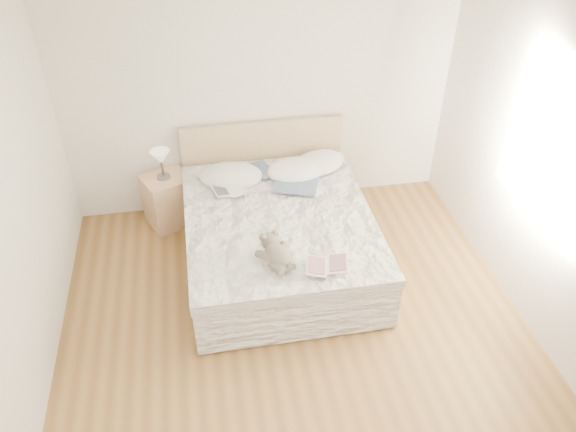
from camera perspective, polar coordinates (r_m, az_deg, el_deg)
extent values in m
cube|color=brown|center=(4.80, 1.39, -13.57)|extent=(4.00, 4.50, 0.00)
cube|color=white|center=(3.21, 2.14, 18.73)|extent=(4.00, 4.50, 0.00)
cube|color=silver|center=(5.77, -2.91, 12.88)|extent=(4.00, 0.02, 2.70)
cube|color=silver|center=(4.63, 26.75, 2.05)|extent=(0.02, 4.50, 2.70)
cube|color=white|center=(4.77, 25.10, 5.08)|extent=(0.02, 1.30, 1.10)
cube|color=tan|center=(5.52, -0.94, -3.78)|extent=(1.68, 2.08, 0.20)
cube|color=white|center=(5.36, -0.97, -1.76)|extent=(1.60, 2.00, 0.30)
cube|color=white|center=(5.20, -0.90, -0.46)|extent=(1.72, 2.05, 0.10)
cube|color=tan|center=(6.11, -2.58, 5.37)|extent=(1.70, 0.06, 1.00)
cube|color=tan|center=(6.05, -12.02, 1.63)|extent=(0.57, 0.55, 0.56)
cylinder|color=#524C47|center=(5.90, -12.53, 3.94)|extent=(0.14, 0.14, 0.02)
cylinder|color=#393530|center=(5.84, -12.66, 4.81)|extent=(0.03, 0.03, 0.19)
cone|color=#F2E5CE|center=(5.78, -12.83, 5.84)|extent=(0.24, 0.24, 0.14)
ellipsoid|color=silver|center=(5.67, -5.85, 4.09)|extent=(0.72, 0.56, 0.19)
ellipsoid|color=white|center=(5.73, 0.83, 4.67)|extent=(0.63, 0.46, 0.18)
ellipsoid|color=white|center=(5.86, 3.14, 5.43)|extent=(0.70, 0.62, 0.18)
cube|color=silver|center=(5.46, -6.01, 2.54)|extent=(0.35, 0.28, 0.02)
cube|color=beige|center=(4.60, 3.98, -5.03)|extent=(0.41, 0.32, 0.02)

